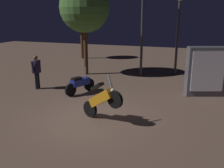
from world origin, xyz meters
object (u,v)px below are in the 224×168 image
Objects in this scene: kiosk_billboard at (206,72)px; streetlamp_near at (143,13)px; person_rider_beside at (36,69)px; streetlamp_far at (178,24)px; motorcycle_orange_foreground at (102,99)px; motorcycle_blue_parked_left at (80,84)px.

streetlamp_near is at bearing -56.24° from kiosk_billboard.
person_rider_beside is 7.56m from kiosk_billboard.
motorcycle_orange_foreground is at bearing -102.02° from streetlamp_far.
kiosk_billboard is (5.19, 1.50, 0.61)m from motorcycle_blue_parked_left.
streetlamp_near is 2.16m from streetlamp_far.
person_rider_beside is (-4.23, 2.47, 0.19)m from motorcycle_orange_foreground.
person_rider_beside is at bearing -7.51° from kiosk_billboard.
streetlamp_far is at bearing 99.09° from motorcycle_orange_foreground.
motorcycle_blue_parked_left is at bearing -125.53° from streetlamp_far.
motorcycle_orange_foreground is 4.90m from person_rider_beside.
motorcycle_orange_foreground is at bearing -119.43° from motorcycle_blue_parked_left.
motorcycle_orange_foreground is 1.03× the size of motorcycle_blue_parked_left.
motorcycle_orange_foreground is at bearing 32.39° from kiosk_billboard.
streetlamp_far is 2.12× the size of kiosk_billboard.
person_rider_beside reaches higher than motorcycle_blue_parked_left.
streetlamp_far is at bearing -85.60° from kiosk_billboard.
streetlamp_far is (5.84, 5.10, 1.94)m from person_rider_beside.
streetlamp_far reaches higher than motorcycle_orange_foreground.
motorcycle_orange_foreground reaches higher than motorcycle_blue_parked_left.
person_rider_beside is (-2.21, -0.03, 0.50)m from motorcycle_blue_parked_left.
streetlamp_far reaches higher than kiosk_billboard.
motorcycle_orange_foreground is 5.11m from kiosk_billboard.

